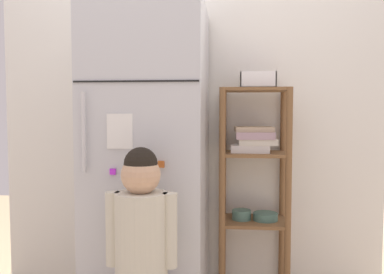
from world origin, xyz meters
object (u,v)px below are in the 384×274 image
Objects in this scene: refrigerator at (150,162)px; fruit_bin at (258,82)px; child_standing at (141,235)px; pantry_shelf_unit at (254,170)px.

refrigerator is 8.51× the size of fruit_bin.
pantry_shelf_unit reaches higher than child_standing.
fruit_bin is (0.54, 0.69, 0.72)m from child_standing.
child_standing is at bearing -128.34° from fruit_bin.
fruit_bin is at bearing 17.94° from refrigerator.
refrigerator is 0.56m from child_standing.
refrigerator is at bearing -162.77° from pantry_shelf_unit.
child_standing is 4.90× the size of fruit_bin.
child_standing is 0.88m from pantry_shelf_unit.
fruit_bin is (0.60, 0.20, 0.46)m from refrigerator.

